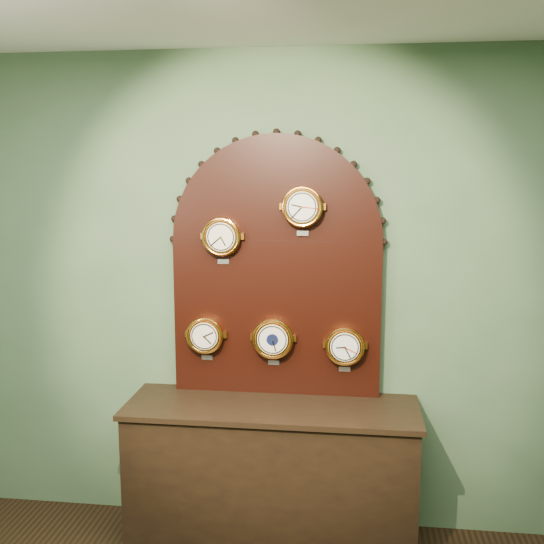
# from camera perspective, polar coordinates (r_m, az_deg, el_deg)

# --- Properties ---
(wall_back) EXTENTS (4.00, 0.00, 4.00)m
(wall_back) POSITION_cam_1_polar(r_m,az_deg,el_deg) (3.74, 0.48, -2.11)
(wall_back) COLOR #486746
(wall_back) RESTS_ON ground
(shop_counter) EXTENTS (1.60, 0.50, 0.80)m
(shop_counter) POSITION_cam_1_polar(r_m,az_deg,el_deg) (3.82, -0.04, -17.81)
(shop_counter) COLOR black
(shop_counter) RESTS_ON ground_plane
(display_board) EXTENTS (1.26, 0.06, 1.53)m
(display_board) POSITION_cam_1_polar(r_m,az_deg,el_deg) (3.66, 0.39, 1.21)
(display_board) COLOR black
(display_board) RESTS_ON shop_counter
(roman_clock) EXTENTS (0.22, 0.08, 0.27)m
(roman_clock) POSITION_cam_1_polar(r_m,az_deg,el_deg) (3.62, -4.50, 3.17)
(roman_clock) COLOR orange
(roman_clock) RESTS_ON display_board
(arabic_clock) EXTENTS (0.23, 0.08, 0.28)m
(arabic_clock) POSITION_cam_1_polar(r_m,az_deg,el_deg) (3.54, 2.73, 5.84)
(arabic_clock) COLOR orange
(arabic_clock) RESTS_ON display_board
(hygrometer) EXTENTS (0.22, 0.08, 0.27)m
(hygrometer) POSITION_cam_1_polar(r_m,az_deg,el_deg) (3.75, -5.97, -5.61)
(hygrometer) COLOR orange
(hygrometer) RESTS_ON display_board
(barometer) EXTENTS (0.24, 0.08, 0.29)m
(barometer) POSITION_cam_1_polar(r_m,az_deg,el_deg) (3.68, 0.10, -5.94)
(barometer) COLOR orange
(barometer) RESTS_ON display_board
(tide_clock) EXTENTS (0.22, 0.08, 0.27)m
(tide_clock) POSITION_cam_1_polar(r_m,az_deg,el_deg) (3.66, 6.53, -6.56)
(tide_clock) COLOR orange
(tide_clock) RESTS_ON display_board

